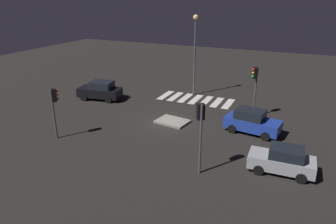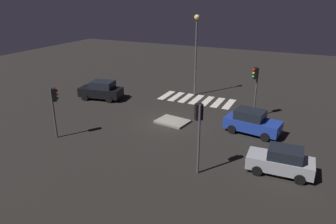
{
  "view_description": "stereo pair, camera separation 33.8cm",
  "coord_description": "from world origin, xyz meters",
  "px_view_note": "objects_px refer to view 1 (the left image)",
  "views": [
    {
      "loc": [
        -10.19,
        22.4,
        10.33
      ],
      "look_at": [
        0.0,
        0.0,
        1.0
      ],
      "focal_mm": 33.51,
      "sensor_mm": 36.0,
      "label": 1
    },
    {
      "loc": [
        -10.49,
        22.26,
        10.33
      ],
      "look_at": [
        0.0,
        0.0,
        1.0
      ],
      "focal_mm": 33.51,
      "sensor_mm": 36.0,
      "label": 2
    }
  ],
  "objects_px": {
    "car_blue": "(252,122)",
    "traffic_light_south": "(255,80)",
    "traffic_light_west": "(200,121)",
    "traffic_light_north": "(54,101)",
    "traffic_island": "(172,121)",
    "street_lamp": "(195,42)",
    "car_black": "(100,91)",
    "car_silver": "(282,160)"
  },
  "relations": [
    {
      "from": "car_black",
      "to": "traffic_light_west",
      "type": "distance_m",
      "value": 16.91
    },
    {
      "from": "traffic_light_north",
      "to": "street_lamp",
      "type": "distance_m",
      "value": 15.82
    },
    {
      "from": "car_blue",
      "to": "traffic_light_west",
      "type": "height_order",
      "value": "traffic_light_west"
    },
    {
      "from": "traffic_island",
      "to": "street_lamp",
      "type": "distance_m",
      "value": 9.96
    },
    {
      "from": "street_lamp",
      "to": "traffic_light_south",
      "type": "bearing_deg",
      "value": 149.58
    },
    {
      "from": "traffic_island",
      "to": "car_blue",
      "type": "distance_m",
      "value": 6.59
    },
    {
      "from": "car_blue",
      "to": "traffic_light_south",
      "type": "bearing_deg",
      "value": 108.44
    },
    {
      "from": "traffic_light_south",
      "to": "traffic_light_west",
      "type": "distance_m",
      "value": 10.73
    },
    {
      "from": "car_black",
      "to": "traffic_light_north",
      "type": "relative_size",
      "value": 1.19
    },
    {
      "from": "traffic_light_north",
      "to": "traffic_island",
      "type": "bearing_deg",
      "value": -0.07
    },
    {
      "from": "car_blue",
      "to": "traffic_light_south",
      "type": "xyz_separation_m",
      "value": [
        0.61,
        -3.39,
        2.49
      ]
    },
    {
      "from": "car_blue",
      "to": "traffic_light_west",
      "type": "bearing_deg",
      "value": -96.06
    },
    {
      "from": "traffic_light_west",
      "to": "street_lamp",
      "type": "xyz_separation_m",
      "value": [
        5.73,
        -14.76,
        2.28
      ]
    },
    {
      "from": "car_blue",
      "to": "traffic_light_north",
      "type": "relative_size",
      "value": 1.15
    },
    {
      "from": "traffic_light_west",
      "to": "car_blue",
      "type": "bearing_deg",
      "value": -52.49
    },
    {
      "from": "traffic_light_north",
      "to": "car_silver",
      "type": "bearing_deg",
      "value": -37.15
    },
    {
      "from": "car_blue",
      "to": "traffic_light_south",
      "type": "distance_m",
      "value": 4.25
    },
    {
      "from": "traffic_island",
      "to": "traffic_light_west",
      "type": "height_order",
      "value": "traffic_light_west"
    },
    {
      "from": "traffic_light_south",
      "to": "traffic_light_north",
      "type": "bearing_deg",
      "value": 4.58
    },
    {
      "from": "traffic_light_west",
      "to": "traffic_light_north",
      "type": "distance_m",
      "value": 11.32
    },
    {
      "from": "car_black",
      "to": "traffic_light_south",
      "type": "distance_m",
      "value": 15.48
    },
    {
      "from": "car_blue",
      "to": "traffic_light_north",
      "type": "height_order",
      "value": "traffic_light_north"
    },
    {
      "from": "car_blue",
      "to": "traffic_island",
      "type": "bearing_deg",
      "value": -165.48
    },
    {
      "from": "traffic_island",
      "to": "car_black",
      "type": "xyz_separation_m",
      "value": [
        9.32,
        -2.67,
        0.86
      ]
    },
    {
      "from": "traffic_light_west",
      "to": "traffic_light_north",
      "type": "bearing_deg",
      "value": 50.87
    },
    {
      "from": "traffic_island",
      "to": "traffic_light_west",
      "type": "xyz_separation_m",
      "value": [
        -4.64,
        6.56,
        3.27
      ]
    },
    {
      "from": "car_black",
      "to": "street_lamp",
      "type": "xyz_separation_m",
      "value": [
        -8.24,
        -5.53,
        4.69
      ]
    },
    {
      "from": "traffic_light_south",
      "to": "street_lamp",
      "type": "relative_size",
      "value": 0.54
    },
    {
      "from": "street_lamp",
      "to": "car_blue",
      "type": "bearing_deg",
      "value": 135.36
    },
    {
      "from": "car_silver",
      "to": "traffic_light_north",
      "type": "relative_size",
      "value": 1.03
    },
    {
      "from": "street_lamp",
      "to": "traffic_light_west",
      "type": "bearing_deg",
      "value": 111.21
    },
    {
      "from": "car_black",
      "to": "car_silver",
      "type": "height_order",
      "value": "car_black"
    },
    {
      "from": "traffic_light_south",
      "to": "car_silver",
      "type": "bearing_deg",
      "value": 76.29
    },
    {
      "from": "car_silver",
      "to": "traffic_light_south",
      "type": "relative_size",
      "value": 0.89
    },
    {
      "from": "car_black",
      "to": "street_lamp",
      "type": "relative_size",
      "value": 0.55
    },
    {
      "from": "traffic_light_south",
      "to": "traffic_light_north",
      "type": "height_order",
      "value": "traffic_light_south"
    },
    {
      "from": "traffic_light_west",
      "to": "street_lamp",
      "type": "height_order",
      "value": "street_lamp"
    },
    {
      "from": "car_blue",
      "to": "car_silver",
      "type": "relative_size",
      "value": 1.12
    },
    {
      "from": "traffic_light_west",
      "to": "traffic_light_north",
      "type": "relative_size",
      "value": 1.14
    },
    {
      "from": "car_blue",
      "to": "traffic_light_north",
      "type": "bearing_deg",
      "value": -143.47
    },
    {
      "from": "traffic_island",
      "to": "street_lamp",
      "type": "bearing_deg",
      "value": -82.46
    },
    {
      "from": "traffic_island",
      "to": "car_black",
      "type": "height_order",
      "value": "car_black"
    }
  ]
}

